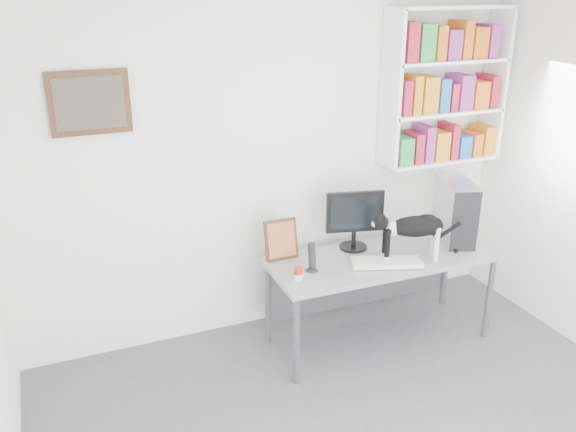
{
  "coord_description": "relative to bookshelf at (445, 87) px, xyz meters",
  "views": [
    {
      "loc": [
        -1.64,
        -2.17,
        2.65
      ],
      "look_at": [
        -0.09,
        1.53,
        1.09
      ],
      "focal_mm": 38.0,
      "sensor_mm": 36.0,
      "label": 1
    }
  ],
  "objects": [
    {
      "name": "wall_art",
      "position": [
        -2.7,
        0.12,
        0.05
      ],
      "size": [
        0.52,
        0.04,
        0.42
      ],
      "primitive_type": "cube",
      "color": "#4B2D18",
      "rests_on": "room"
    },
    {
      "name": "keyboard",
      "position": [
        -0.84,
        -0.62,
        -1.12
      ],
      "size": [
        0.54,
        0.35,
        0.04
      ],
      "primitive_type": "cube",
      "rotation": [
        0.0,
        0.0,
        -0.34
      ],
      "color": "silver",
      "rests_on": "desk"
    },
    {
      "name": "pc_tower",
      "position": [
        -0.11,
        -0.42,
        -0.89
      ],
      "size": [
        0.36,
        0.53,
        0.48
      ],
      "primitive_type": "cube",
      "rotation": [
        0.0,
        0.0,
        -0.33
      ],
      "color": "#BAB9BE",
      "rests_on": "desk"
    },
    {
      "name": "monitor",
      "position": [
        -0.92,
        -0.27,
        -0.9
      ],
      "size": [
        0.48,
        0.31,
        0.47
      ],
      "primitive_type": "cube",
      "rotation": [
        0.0,
        0.0,
        -0.24
      ],
      "color": "black",
      "rests_on": "desk"
    },
    {
      "name": "room",
      "position": [
        -1.4,
        -1.85,
        -0.5
      ],
      "size": [
        4.01,
        4.01,
        2.7
      ],
      "color": "#57565B",
      "rests_on": "ground"
    },
    {
      "name": "bookshelf",
      "position": [
        0.0,
        0.0,
        0.0
      ],
      "size": [
        1.03,
        0.28,
        1.24
      ],
      "primitive_type": "cube",
      "color": "white",
      "rests_on": "room"
    },
    {
      "name": "cat",
      "position": [
        -0.63,
        -0.63,
        -0.95
      ],
      "size": [
        0.61,
        0.32,
        0.37
      ],
      "primitive_type": null,
      "rotation": [
        0.0,
        0.0,
        -0.29
      ],
      "color": "black",
      "rests_on": "desk"
    },
    {
      "name": "speaker",
      "position": [
        -1.38,
        -0.5,
        -1.03
      ],
      "size": [
        0.1,
        0.1,
        0.22
      ],
      "primitive_type": "cylinder",
      "rotation": [
        0.0,
        0.0,
        0.07
      ],
      "color": "black",
      "rests_on": "desk"
    },
    {
      "name": "leaning_print",
      "position": [
        -1.5,
        -0.21,
        -0.98
      ],
      "size": [
        0.25,
        0.1,
        0.31
      ],
      "primitive_type": "cube",
      "rotation": [
        0.0,
        0.0,
        0.0
      ],
      "color": "#4B2D18",
      "rests_on": "desk"
    },
    {
      "name": "soup_can",
      "position": [
        -1.52,
        -0.59,
        -1.09
      ],
      "size": [
        0.08,
        0.08,
        0.09
      ],
      "primitive_type": "cylinder",
      "rotation": [
        0.0,
        0.0,
        -0.39
      ],
      "color": "#A6260E",
      "rests_on": "desk"
    },
    {
      "name": "desk",
      "position": [
        -0.79,
        -0.48,
        -1.49
      ],
      "size": [
        1.73,
        0.7,
        0.71
      ],
      "primitive_type": "cube",
      "rotation": [
        0.0,
        0.0,
        -0.02
      ],
      "color": "gray",
      "rests_on": "room"
    }
  ]
}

